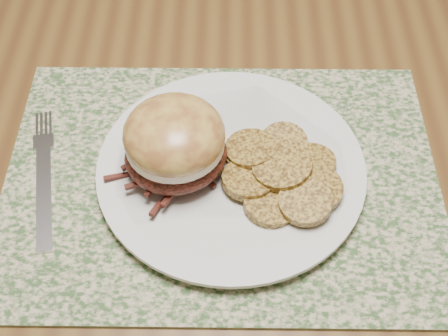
{
  "coord_description": "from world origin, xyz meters",
  "views": [
    {
      "loc": [
        -0.19,
        -0.44,
        1.27
      ],
      "look_at": [
        -0.19,
        -0.06,
        0.79
      ],
      "focal_mm": 50.0,
      "sensor_mm": 36.0,
      "label": 1
    }
  ],
  "objects_px": {
    "pork_sandwich": "(175,143)",
    "fork": "(44,176)",
    "dining_table": "(384,190)",
    "dinner_plate": "(231,170)"
  },
  "relations": [
    {
      "from": "dining_table",
      "to": "pork_sandwich",
      "type": "bearing_deg",
      "value": -169.14
    },
    {
      "from": "pork_sandwich",
      "to": "fork",
      "type": "xyz_separation_m",
      "value": [
        -0.14,
        -0.0,
        -0.05
      ]
    },
    {
      "from": "dining_table",
      "to": "pork_sandwich",
      "type": "height_order",
      "value": "pork_sandwich"
    },
    {
      "from": "pork_sandwich",
      "to": "fork",
      "type": "height_order",
      "value": "pork_sandwich"
    },
    {
      "from": "pork_sandwich",
      "to": "dinner_plate",
      "type": "bearing_deg",
      "value": -21.03
    },
    {
      "from": "fork",
      "to": "dinner_plate",
      "type": "bearing_deg",
      "value": -9.5
    },
    {
      "from": "pork_sandwich",
      "to": "fork",
      "type": "bearing_deg",
      "value": 156.98
    },
    {
      "from": "dinner_plate",
      "to": "fork",
      "type": "xyz_separation_m",
      "value": [
        -0.19,
        -0.01,
        -0.01
      ]
    },
    {
      "from": "dinner_plate",
      "to": "fork",
      "type": "distance_m",
      "value": 0.19
    },
    {
      "from": "fork",
      "to": "dining_table",
      "type": "bearing_deg",
      "value": -3.79
    }
  ]
}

